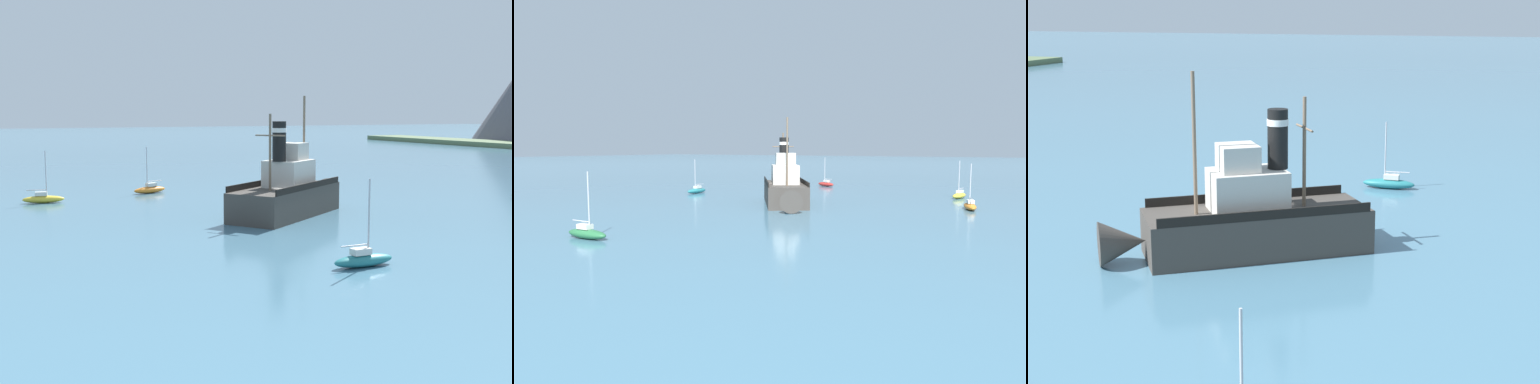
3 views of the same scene
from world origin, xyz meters
The scene contains 3 objects.
ground_plane centered at (0.00, 0.00, 0.00)m, with size 600.00×600.00×0.00m, color #477289.
old_tugboat centered at (-1.08, 0.77, 1.83)m, with size 10.99×13.75×9.90m.
sailboat_teal centered at (16.53, -3.88, 0.43)m, with size 1.16×3.82×4.90m.
Camera 3 is at (-39.21, -13.54, 13.21)m, focal length 55.00 mm.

